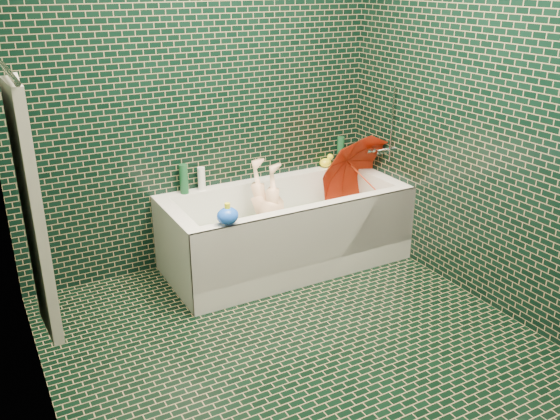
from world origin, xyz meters
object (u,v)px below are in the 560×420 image
bathtub (287,237)px  umbrella (365,180)px  child (270,224)px  bath_toy (228,216)px  rubber_duck (326,162)px

bathtub → umbrella: size_ratio=2.78×
child → umbrella: (0.74, -0.10, 0.24)m
bathtub → bath_toy: bath_toy is taller
bathtub → rubber_duck: (0.55, 0.35, 0.38)m
bathtub → umbrella: 0.73m
rubber_duck → child: bearing=-144.8°
child → rubber_duck: size_ratio=7.22×
bathtub → rubber_duck: bearing=32.5°
rubber_duck → umbrella: bearing=-66.3°
child → rubber_duck: rubber_duck is taller
child → umbrella: umbrella is taller
rubber_duck → bath_toy: size_ratio=0.76×
child → umbrella: 0.79m
bathtub → bath_toy: 0.78m
rubber_duck → bath_toy: bearing=-138.6°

